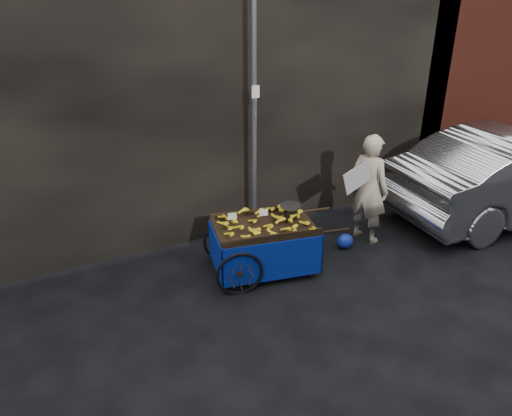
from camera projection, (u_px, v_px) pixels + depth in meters
ground at (276, 279)px, 7.13m from camera, size 80.00×80.00×0.00m
building_wall at (225, 69)px, 8.31m from camera, size 13.50×2.00×5.00m
street_pole at (254, 118)px, 7.44m from camera, size 0.12×0.10×4.00m
banana_cart at (261, 231)px, 7.06m from camera, size 2.08×1.23×1.06m
vendor at (369, 189)px, 7.83m from camera, size 0.97×0.75×1.78m
plastic_bag at (345, 241)px, 7.88m from camera, size 0.27×0.22×0.24m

